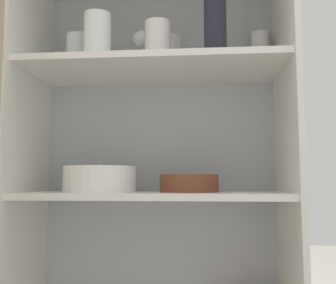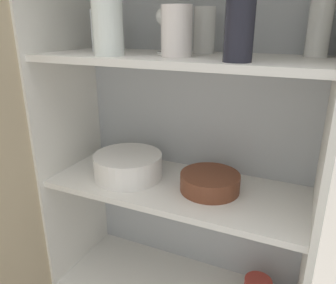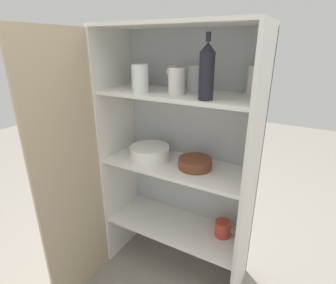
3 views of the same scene
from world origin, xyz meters
The scene contains 14 objects.
cupboard_back_panel centered at (0.00, 0.34, 0.73)m, with size 0.85×0.02×1.46m, color #B2B7BC.
cupboard_side_left centered at (-0.42, 0.16, 0.73)m, with size 0.02×0.36×1.46m, color white.
cupboard_side_right centered at (0.42, 0.16, 0.73)m, with size 0.02×0.36×1.46m, color white.
shelf_board_middle centered at (0.00, 0.16, 0.73)m, with size 0.81×0.33×0.02m, color white.
shelf_board_upper centered at (0.00, 0.16, 1.14)m, with size 0.81×0.33×0.02m, color white.
tumbler_glass_0 centered at (0.02, 0.12, 1.21)m, with size 0.08×0.08×0.13m.
tumbler_glass_1 centered at (-0.27, 0.20, 1.21)m, with size 0.08×0.08×0.13m.
tumbler_glass_2 centered at (0.36, 0.27, 1.22)m, with size 0.06×0.06×0.14m.
tumbler_glass_3 centered at (-0.17, 0.07, 1.22)m, with size 0.08×0.08×0.14m.
tumbler_glass_4 centered at (0.05, 0.25, 1.21)m, with size 0.06×0.06×0.13m.
wine_glass_0 centered at (-0.04, 0.19, 1.24)m, with size 0.07×0.07×0.13m.
wine_bottle centered at (0.19, 0.06, 1.27)m, with size 0.07×0.07×0.28m.
plate_stack_white centered at (-0.17, 0.15, 0.78)m, with size 0.23×0.23×0.08m.
mixing_bowl_large centered at (0.11, 0.17, 0.77)m, with size 0.18×0.18×0.06m.
Camera 1 is at (0.15, -1.07, 0.77)m, focal length 42.00 mm.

